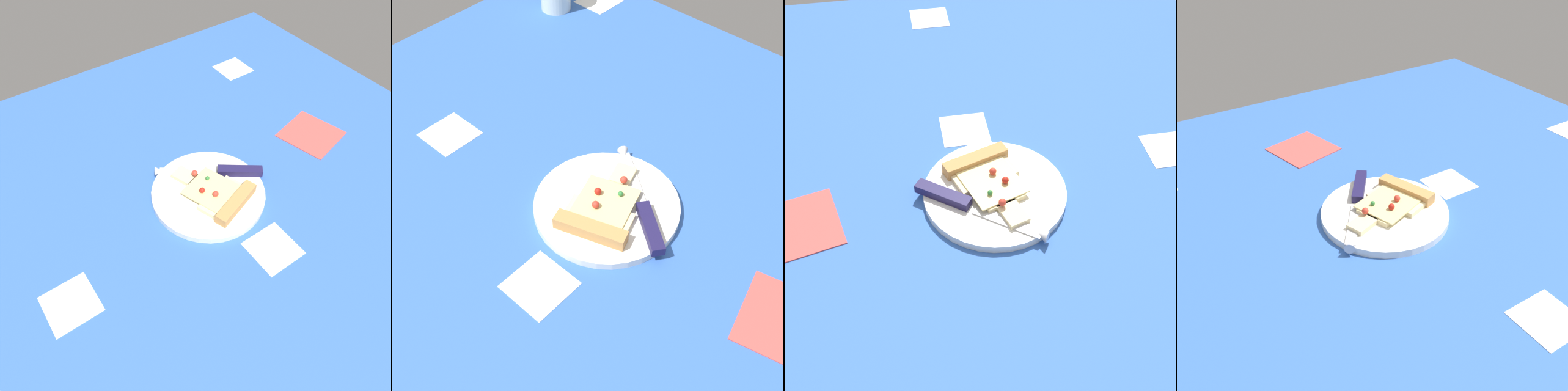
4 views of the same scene
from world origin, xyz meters
The scene contains 5 objects.
ground_plane centered at (-0.01, -0.01, -1.50)cm, with size 133.44×133.44×3.00cm.
plate centered at (-6.59, 1.82, 0.73)cm, with size 24.61×24.61×1.46cm, color white.
pizza_slice centered at (-4.17, 2.64, 2.26)cm, with size 18.99×14.01×2.59cm.
knife centered at (-9.58, 7.08, 2.06)cm, with size 16.01×20.51×2.45cm.
napkin centered at (-7.84, 34.93, 0.20)cm, with size 13.00×13.00×0.40cm, color #E54C47.
Camera 4 is at (-49.69, -60.80, 56.19)cm, focal length 44.87 mm.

